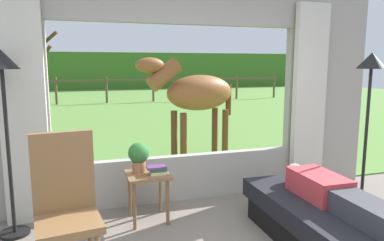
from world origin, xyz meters
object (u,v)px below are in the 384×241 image
(floor_lamp_right, at_px, (370,84))
(horse, at_px, (196,94))
(recliner_sofa, at_px, (327,223))
(pasture_tree, at_px, (29,76))
(floor_lamp_left, at_px, (3,87))
(side_table, at_px, (148,182))
(book_stack, at_px, (157,170))
(reclining_person, at_px, (333,193))
(potted_plant, at_px, (139,155))
(rocking_chair, at_px, (66,206))

(floor_lamp_right, distance_m, horse, 2.80)
(recliner_sofa, height_order, pasture_tree, pasture_tree)
(floor_lamp_left, bearing_deg, side_table, -3.43)
(side_table, distance_m, book_stack, 0.18)
(reclining_person, height_order, potted_plant, potted_plant)
(recliner_sofa, xyz_separation_m, rocking_chair, (-2.23, 0.30, 0.33))
(floor_lamp_right, bearing_deg, recliner_sofa, -146.59)
(pasture_tree, bearing_deg, floor_lamp_right, -57.80)
(rocking_chair, height_order, side_table, rocking_chair)
(book_stack, distance_m, floor_lamp_left, 1.65)
(horse, distance_m, pasture_tree, 5.27)
(recliner_sofa, xyz_separation_m, pasture_tree, (-3.27, 7.45, 1.12))
(floor_lamp_right, bearing_deg, horse, 115.87)
(floor_lamp_left, xyz_separation_m, pasture_tree, (-0.52, 6.34, -0.10))
(potted_plant, height_order, book_stack, potted_plant)
(horse, bearing_deg, floor_lamp_right, -167.58)
(side_table, bearing_deg, rocking_chair, -137.13)
(side_table, relative_size, potted_plant, 1.63)
(potted_plant, bearing_deg, reclining_person, -36.76)
(potted_plant, bearing_deg, side_table, -36.87)
(potted_plant, xyz_separation_m, floor_lamp_right, (2.53, -0.43, 0.73))
(potted_plant, relative_size, pasture_tree, 0.11)
(floor_lamp_left, bearing_deg, reclining_person, -22.83)
(side_table, xyz_separation_m, horse, (1.24, 2.14, 0.73))
(rocking_chair, distance_m, horse, 3.56)
(book_stack, height_order, pasture_tree, pasture_tree)
(recliner_sofa, xyz_separation_m, floor_lamp_right, (1.00, 0.66, 1.22))
(side_table, height_order, pasture_tree, pasture_tree)
(reclining_person, distance_m, pasture_tree, 8.22)
(pasture_tree, bearing_deg, floor_lamp_left, -85.34)
(recliner_sofa, distance_m, floor_lamp_left, 3.21)
(reclining_person, distance_m, rocking_chair, 2.26)
(side_table, xyz_separation_m, potted_plant, (-0.08, 0.06, 0.28))
(horse, bearing_deg, reclining_person, 170.35)
(recliner_sofa, distance_m, side_table, 1.79)
(recliner_sofa, xyz_separation_m, potted_plant, (-1.53, 1.09, 0.48))
(rocking_chair, distance_m, floor_lamp_left, 1.31)
(reclining_person, bearing_deg, floor_lamp_left, 158.30)
(side_table, bearing_deg, potted_plant, 143.13)
(potted_plant, xyz_separation_m, book_stack, (0.17, -0.12, -0.14))
(floor_lamp_left, distance_m, pasture_tree, 6.36)
(recliner_sofa, relative_size, horse, 0.94)
(recliner_sofa, bearing_deg, pasture_tree, 114.85)
(rocking_chair, height_order, book_stack, rocking_chair)
(potted_plant, height_order, pasture_tree, pasture_tree)
(recliner_sofa, relative_size, potted_plant, 5.37)
(potted_plant, relative_size, horse, 0.18)
(floor_lamp_right, xyz_separation_m, horse, (-1.22, 2.51, -0.28))
(horse, bearing_deg, potted_plant, 134.19)
(reclining_person, xyz_separation_m, book_stack, (-1.36, 1.02, 0.05))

